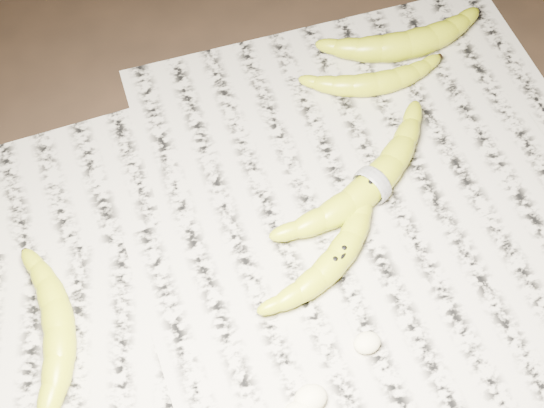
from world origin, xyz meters
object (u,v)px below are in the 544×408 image
object	(u,v)px
banana_taped	(372,184)
banana_upper_b	(407,43)
banana_center	(337,257)
banana_upper_a	(375,82)
banana_left_b	(59,331)

from	to	relation	value
banana_taped	banana_upper_b	xyz separation A→B (m)	(0.14, 0.19, 0.00)
banana_center	banana_taped	world-z (taller)	banana_taped
banana_taped	banana_upper_b	distance (m)	0.24
banana_taped	banana_upper_b	bearing A→B (deg)	28.17
banana_upper_b	banana_upper_a	bearing A→B (deg)	-141.38
banana_left_b	banana_upper_b	world-z (taller)	banana_upper_b
banana_left_b	banana_upper_b	size ratio (longest dim) A/B	0.92
banana_taped	banana_upper_a	world-z (taller)	banana_taped
banana_taped	banana_upper_a	bearing A→B (deg)	38.01
banana_center	banana_upper_a	bearing A→B (deg)	24.01
banana_left_b	banana_upper_a	size ratio (longest dim) A/B	1.12
banana_center	banana_upper_a	size ratio (longest dim) A/B	1.11
banana_left_b	banana_upper_b	bearing A→B (deg)	-56.78
banana_left_b	banana_taped	xyz separation A→B (m)	(0.39, 0.06, 0.00)
banana_center	banana_upper_b	distance (m)	0.35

